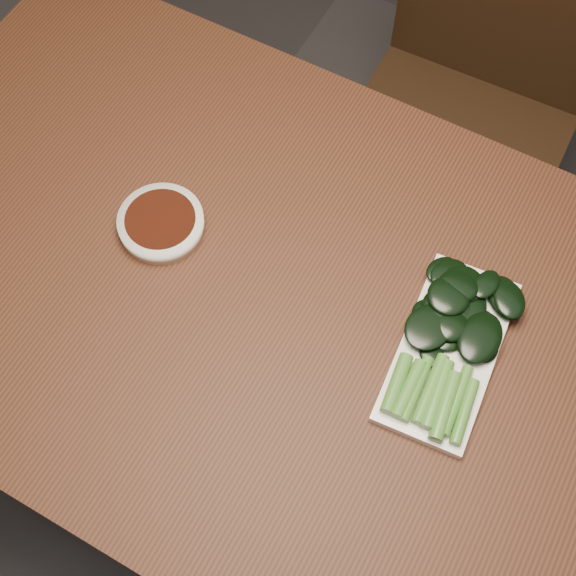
{
  "coord_description": "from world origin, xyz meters",
  "views": [
    {
      "loc": [
        0.21,
        -0.42,
        1.76
      ],
      "look_at": [
        -0.03,
        0.02,
        0.76
      ],
      "focal_mm": 50.0,
      "sensor_mm": 36.0,
      "label": 1
    }
  ],
  "objects_px": {
    "gai_lan": "(454,334)",
    "table": "(299,330)",
    "serving_plate": "(448,351)",
    "chair_far": "(468,104)",
    "sauce_bowl": "(161,223)"
  },
  "relations": [
    {
      "from": "table",
      "to": "chair_far",
      "type": "bearing_deg",
      "value": 88.02
    },
    {
      "from": "chair_far",
      "to": "sauce_bowl",
      "type": "height_order",
      "value": "chair_far"
    },
    {
      "from": "serving_plate",
      "to": "gai_lan",
      "type": "bearing_deg",
      "value": 99.49
    },
    {
      "from": "sauce_bowl",
      "to": "serving_plate",
      "type": "distance_m",
      "value": 0.44
    },
    {
      "from": "table",
      "to": "gai_lan",
      "type": "xyz_separation_m",
      "value": [
        0.2,
        0.06,
        0.1
      ]
    },
    {
      "from": "sauce_bowl",
      "to": "gai_lan",
      "type": "bearing_deg",
      "value": 5.02
    },
    {
      "from": "serving_plate",
      "to": "gai_lan",
      "type": "xyz_separation_m",
      "value": [
        -0.0,
        0.02,
        0.02
      ]
    },
    {
      "from": "chair_far",
      "to": "serving_plate",
      "type": "bearing_deg",
      "value": -75.73
    },
    {
      "from": "sauce_bowl",
      "to": "serving_plate",
      "type": "height_order",
      "value": "sauce_bowl"
    },
    {
      "from": "table",
      "to": "sauce_bowl",
      "type": "relative_size",
      "value": 11.23
    },
    {
      "from": "gai_lan",
      "to": "table",
      "type": "bearing_deg",
      "value": -164.42
    },
    {
      "from": "chair_far",
      "to": "gai_lan",
      "type": "distance_m",
      "value": 0.7
    },
    {
      "from": "table",
      "to": "serving_plate",
      "type": "xyz_separation_m",
      "value": [
        0.21,
        0.04,
        0.08
      ]
    },
    {
      "from": "chair_far",
      "to": "serving_plate",
      "type": "distance_m",
      "value": 0.71
    },
    {
      "from": "sauce_bowl",
      "to": "table",
      "type": "bearing_deg",
      "value": -4.3
    }
  ]
}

